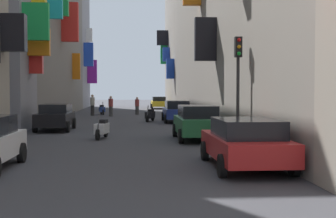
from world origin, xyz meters
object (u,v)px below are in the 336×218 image
(parked_car_green, at_px, (197,122))
(scooter_white, at_px, (102,128))
(parked_car_blue, at_px, (176,111))
(parked_car_red, at_px, (245,142))
(pedestrian_crossing, at_px, (137,106))
(pedestrian_mid_street, at_px, (92,105))
(traffic_light_near_corner, at_px, (238,73))
(parked_car_black, at_px, (56,116))
(scooter_black, at_px, (150,115))
(pedestrian_near_right, at_px, (111,106))
(parked_car_yellow, at_px, (159,102))
(scooter_blue, at_px, (102,109))

(parked_car_green, distance_m, scooter_white, 4.30)
(parked_car_blue, height_order, scooter_white, parked_car_blue)
(parked_car_red, distance_m, pedestrian_crossing, 28.46)
(pedestrian_mid_street, relative_size, traffic_light_near_corner, 0.43)
(parked_car_red, height_order, traffic_light_near_corner, traffic_light_near_corner)
(parked_car_black, height_order, traffic_light_near_corner, traffic_light_near_corner)
(parked_car_black, bearing_deg, parked_car_red, -59.85)
(scooter_black, bearing_deg, pedestrian_near_right, 114.64)
(parked_car_red, bearing_deg, parked_car_black, 120.15)
(parked_car_green, xyz_separation_m, scooter_white, (-4.21, 0.84, -0.33))
(parked_car_blue, relative_size, pedestrian_mid_street, 2.44)
(parked_car_red, distance_m, pedestrian_mid_street, 27.80)
(parked_car_green, distance_m, traffic_light_near_corner, 3.95)
(parked_car_green, height_order, pedestrian_mid_street, pedestrian_mid_street)
(pedestrian_near_right, xyz_separation_m, traffic_light_near_corner, (5.77, -21.73, 2.00))
(parked_car_blue, height_order, parked_car_red, parked_car_blue)
(scooter_white, height_order, pedestrian_mid_street, pedestrian_mid_street)
(parked_car_green, bearing_deg, parked_car_red, -87.25)
(parked_car_black, distance_m, scooter_white, 5.29)
(scooter_white, bearing_deg, scooter_black, 76.97)
(parked_car_yellow, xyz_separation_m, scooter_blue, (-5.73, -12.48, -0.28))
(parked_car_red, height_order, pedestrian_crossing, pedestrian_crossing)
(parked_car_green, relative_size, scooter_white, 2.24)
(scooter_white, distance_m, pedestrian_near_right, 17.70)
(scooter_black, xyz_separation_m, pedestrian_near_right, (-3.03, 6.61, 0.38))
(parked_car_red, distance_m, scooter_white, 9.40)
(parked_car_green, distance_m, pedestrian_mid_street, 20.61)
(pedestrian_mid_street, distance_m, traffic_light_near_corner, 24.07)
(scooter_black, bearing_deg, parked_car_black, -129.11)
(parked_car_black, bearing_deg, scooter_white, -57.93)
(parked_car_black, height_order, pedestrian_mid_street, pedestrian_mid_street)
(pedestrian_mid_street, bearing_deg, parked_car_black, -92.90)
(scooter_blue, relative_size, scooter_black, 0.97)
(parked_car_black, xyz_separation_m, scooter_blue, (1.42, 16.02, -0.29))
(parked_car_yellow, relative_size, pedestrian_near_right, 2.51)
(scooter_blue, bearing_deg, parked_car_black, -95.08)
(parked_car_blue, distance_m, pedestrian_mid_street, 10.48)
(pedestrian_near_right, distance_m, traffic_light_near_corner, 22.57)
(parked_car_green, distance_m, scooter_black, 12.03)
(scooter_black, xyz_separation_m, traffic_light_near_corner, (2.73, -15.11, 2.38))
(parked_car_blue, bearing_deg, parked_car_red, -89.35)
(parked_car_blue, distance_m, parked_car_green, 11.35)
(scooter_blue, xyz_separation_m, pedestrian_mid_street, (-0.70, -1.71, 0.44))
(parked_car_black, xyz_separation_m, pedestrian_crossing, (4.53, 15.64, 0.01))
(parked_car_yellow, distance_m, scooter_black, 21.98)
(parked_car_black, relative_size, pedestrian_crossing, 2.50)
(parked_car_yellow, bearing_deg, scooter_black, -94.67)
(parked_car_red, relative_size, traffic_light_near_corner, 1.05)
(scooter_blue, relative_size, pedestrian_mid_street, 1.01)
(traffic_light_near_corner, bearing_deg, scooter_white, 142.65)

